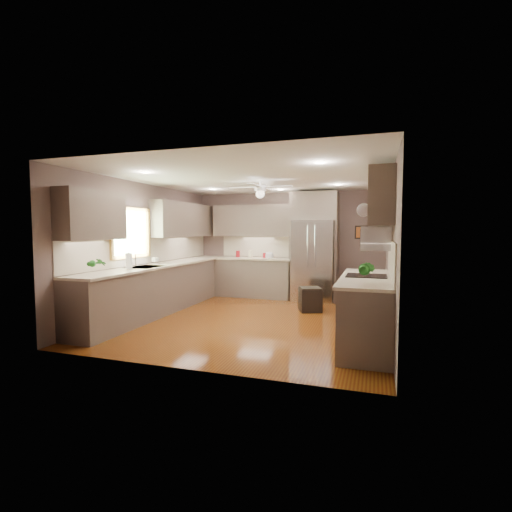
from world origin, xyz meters
The scene contains 27 objects.
floor centered at (0.00, 0.00, 0.00)m, with size 5.00×5.00×0.00m, color #53210B.
ceiling centered at (0.00, 0.00, 2.50)m, with size 5.00×5.00×0.00m, color white.
wall_back centered at (0.00, 2.50, 1.25)m, with size 4.50×4.50×0.00m, color #65524D.
wall_front centered at (0.00, -2.50, 1.25)m, with size 4.50×4.50×0.00m, color #65524D.
wall_left centered at (-2.25, 0.00, 1.25)m, with size 5.00×5.00×0.00m, color #65524D.
wall_right centered at (2.25, 0.00, 1.25)m, with size 5.00×5.00×0.00m, color #65524D.
canister_a centered at (-1.17, 2.24, 1.02)m, with size 0.10×0.10×0.16m, color maroon.
canister_c centered at (-0.85, 2.25, 1.03)m, with size 0.10×0.10×0.17m, color beige.
canister_d centered at (-0.48, 2.19, 1.00)m, with size 0.08×0.08×0.12m, color maroon.
soap_bottle centered at (-2.06, 0.05, 1.03)m, with size 0.08×0.08×0.17m, color white.
potted_plant_left centered at (-1.95, -1.69, 1.11)m, with size 0.18×0.12×0.33m, color #1A5819.
potted_plant_right centered at (1.93, -1.42, 1.11)m, with size 0.19×0.15×0.35m, color #1A5819.
bowl centered at (-0.38, 2.20, 0.97)m, with size 0.22×0.22×0.05m, color beige.
left_run centered at (-1.95, 0.15, 0.48)m, with size 0.65×4.70×1.45m.
back_run centered at (-0.72, 2.20, 0.48)m, with size 1.85×0.65×1.45m.
uppers centered at (-0.74, 0.71, 1.87)m, with size 4.50×4.70×0.95m.
window centered at (-2.22, -0.50, 1.55)m, with size 0.05×1.12×0.92m.
sink centered at (-1.93, -0.50, 0.91)m, with size 0.50×0.70×0.32m.
refrigerator centered at (0.70, 2.16, 1.19)m, with size 1.06×0.75×2.45m.
right_run centered at (1.93, -0.80, 0.48)m, with size 0.70×2.20×1.45m.
microwave centered at (2.03, -0.55, 1.48)m, with size 0.43×0.55×0.34m.
ceiling_fan centered at (0.00, 0.30, 2.33)m, with size 1.18×1.18×0.32m.
recessed_lights centered at (-0.04, 0.40, 2.49)m, with size 2.84×3.14×0.01m.
wall_clock centered at (1.75, 2.48, 2.05)m, with size 0.30×0.03×0.30m.
framed_print centered at (1.75, 2.48, 1.55)m, with size 0.36×0.03×0.30m.
stool centered at (0.82, 0.99, 0.24)m, with size 0.52×0.52×0.48m.
paper_towel centered at (-1.95, -0.92, 1.08)m, with size 0.11×0.11×0.28m.
Camera 1 is at (2.03, -6.21, 1.60)m, focal length 26.00 mm.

